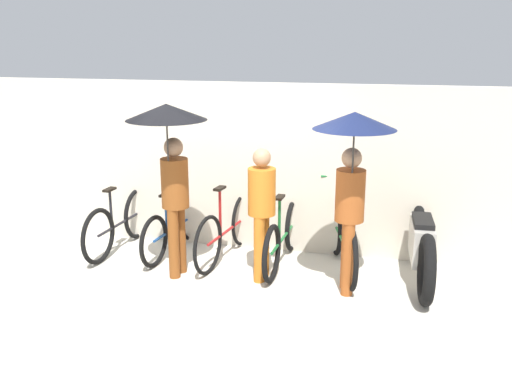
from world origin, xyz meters
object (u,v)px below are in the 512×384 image
Objects in this scene: pedestrian_leading at (170,147)px; pedestrian_trailing at (352,159)px; parked_bicycle_2 at (227,230)px; pedestrian_center at (262,205)px; parked_bicycle_4 at (343,240)px; motorcycle at (421,244)px; parked_bicycle_3 at (283,237)px; parked_bicycle_0 at (119,223)px; parked_bicycle_1 at (174,227)px.

pedestrian_trailing is at bearing -174.78° from pedestrian_leading.
pedestrian_trailing is at bearing -106.43° from parked_bicycle_2.
parked_bicycle_4 is at bearing -147.43° from pedestrian_center.
motorcycle is at bearing -161.91° from pedestrian_center.
parked_bicycle_4 is 1.35m from pedestrian_trailing.
parked_bicycle_3 is at bearing -85.23° from parked_bicycle_2.
pedestrian_leading is (-1.18, -0.69, 1.22)m from parked_bicycle_3.
parked_bicycle_4 is at bearing -155.20° from pedestrian_leading.
parked_bicycle_3 is 0.86× the size of pedestrian_leading.
pedestrian_trailing reaches higher than parked_bicycle_0.
parked_bicycle_4 reaches higher than parked_bicycle_2.
pedestrian_center is 1.94m from motorcycle.
pedestrian_leading is 1.23m from pedestrian_center.
pedestrian_trailing reaches higher than parked_bicycle_4.
motorcycle is (0.92, -0.04, 0.04)m from parked_bicycle_4.
pedestrian_trailing is (2.34, -0.79, 1.19)m from parked_bicycle_1.
parked_bicycle_4 is 0.88× the size of pedestrian_trailing.
parked_bicycle_1 is 1.49m from pedestrian_leading.
pedestrian_leading is 0.97× the size of motorcycle.
parked_bicycle_0 is at bearing -21.30° from pedestrian_trailing.
parked_bicycle_0 is 2.23m from parked_bicycle_3.
parked_bicycle_4 is at bearing -86.34° from parked_bicycle_1.
parked_bicycle_2 is 0.75m from parked_bicycle_3.
motorcycle is at bearing -106.64° from parked_bicycle_4.
parked_bicycle_4 is at bearing 84.85° from motorcycle.
pedestrian_leading is at bearing 123.69° from parked_bicycle_3.
parked_bicycle_1 reaches higher than parked_bicycle_2.
motorcycle is at bearing -86.36° from parked_bicycle_1.
parked_bicycle_3 is at bearing -47.53° from pedestrian_trailing.
pedestrian_center is (2.07, -0.50, 0.54)m from parked_bicycle_0.
parked_bicycle_0 is 0.84× the size of pedestrian_trailing.
parked_bicycle_4 reaches higher than parked_bicycle_3.
parked_bicycle_3 is 1.13× the size of pedestrian_center.
pedestrian_center is (0.58, -0.54, 0.53)m from parked_bicycle_2.
parked_bicycle_1 is at bearing -79.23° from parked_bicycle_0.
parked_bicycle_3 is 0.83× the size of motorcycle.
pedestrian_center is at bearing -99.20° from parked_bicycle_0.
parked_bicycle_0 is 2.97m from parked_bicycle_4.
parked_bicycle_2 is 2.41m from motorcycle.
parked_bicycle_2 is at bearing -87.00° from parked_bicycle_1.
pedestrian_leading is (-1.92, -0.68, 1.19)m from parked_bicycle_4.
parked_bicycle_3 is 1.66m from motorcycle.
pedestrian_center is at bearing -107.52° from parked_bicycle_1.
parked_bicycle_0 is at bearing 102.62° from parked_bicycle_1.
pedestrian_center is 0.73× the size of motorcycle.
parked_bicycle_0 is 1.49m from parked_bicycle_2.
motorcycle is (2.84, 0.63, -1.16)m from pedestrian_leading.
parked_bicycle_4 is (0.74, -0.01, 0.03)m from parked_bicycle_3.
pedestrian_trailing reaches higher than parked_bicycle_1.
parked_bicycle_0 is 0.95× the size of parked_bicycle_4.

